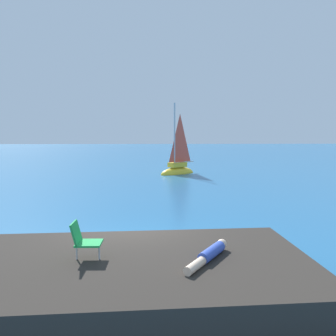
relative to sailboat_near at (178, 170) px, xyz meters
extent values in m
plane|color=#236093|center=(-2.54, -17.94, -0.34)|extent=(160.00, 160.00, 0.00)
cube|color=#2D2823|center=(-2.24, -20.62, 0.07)|extent=(7.74, 4.49, 0.82)
cube|color=#2F271E|center=(-0.98, -18.12, -0.34)|extent=(1.36, 1.37, 0.72)
cube|color=#292A21|center=(-3.77, -18.55, -0.34)|extent=(2.07, 2.02, 1.12)
ellipsoid|color=yellow|center=(-0.02, -0.01, -0.34)|extent=(3.30, 2.85, 1.12)
cube|color=yellow|center=(-0.02, -0.01, 0.41)|extent=(1.62, 1.48, 0.37)
cylinder|color=#B7B7BC|center=(-0.26, -0.19, 2.78)|extent=(0.12, 0.12, 5.11)
cylinder|color=#B2B2B7|center=(0.56, 0.41, 0.58)|extent=(1.70, 1.29, 0.10)
pyramid|color=#DB4C38|center=(0.20, 0.15, 2.57)|extent=(1.35, 1.02, 3.88)
cylinder|color=#334CB2|center=(-0.57, -20.58, 0.60)|extent=(0.69, 0.88, 0.24)
cylinder|color=beige|center=(-0.98, -21.21, 0.57)|extent=(0.53, 0.68, 0.18)
sphere|color=beige|center=(-0.27, -20.12, 0.62)|extent=(0.22, 0.22, 0.22)
cube|color=green|center=(-3.13, -20.59, 0.83)|extent=(0.53, 0.49, 0.04)
cube|color=green|center=(-3.39, -20.58, 1.06)|extent=(0.16, 0.48, 0.45)
cylinder|color=silver|center=(-2.93, -20.59, 0.66)|extent=(0.04, 0.04, 0.35)
cylinder|color=silver|center=(-3.39, -20.58, 0.66)|extent=(0.04, 0.04, 0.35)
camera|label=1|loc=(-1.73, -27.54, 3.16)|focal=36.68mm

